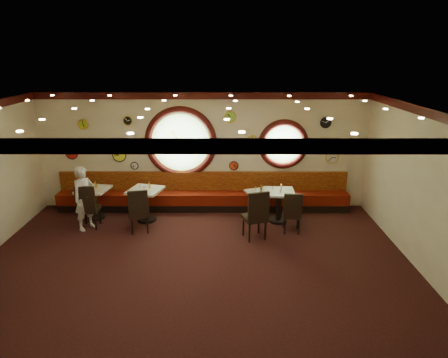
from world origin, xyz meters
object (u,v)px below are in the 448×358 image
(condiment_d_pepper, at_px, (280,190))
(condiment_d_bottle, at_px, (281,187))
(condiment_b_salt, at_px, (140,186))
(condiment_a_pepper, at_px, (93,187))
(condiment_c_salt, at_px, (256,189))
(condiment_b_bottle, at_px, (150,185))
(condiment_c_bottle, at_px, (261,188))
(chair_c, at_px, (257,212))
(chair_d, at_px, (292,210))
(condiment_b_pepper, at_px, (144,188))
(condiment_c_pepper, at_px, (260,190))
(waiter, at_px, (85,198))
(table_c, at_px, (259,201))
(chair_a, at_px, (87,204))
(condiment_a_salt, at_px, (90,186))
(condiment_a_bottle, at_px, (96,185))
(condiment_d_salt, at_px, (273,188))
(table_b, at_px, (146,201))
(table_d, at_px, (279,202))
(chair_b, at_px, (139,208))
(table_a, at_px, (94,200))

(condiment_d_pepper, height_order, condiment_d_bottle, condiment_d_bottle)
(condiment_b_salt, height_order, condiment_a_pepper, condiment_b_salt)
(condiment_a_pepper, bearing_deg, condiment_c_salt, 3.46)
(condiment_b_bottle, height_order, condiment_c_bottle, condiment_b_bottle)
(chair_c, relative_size, chair_d, 1.16)
(chair_d, height_order, condiment_b_pepper, chair_d)
(condiment_d_pepper, relative_size, condiment_c_bottle, 0.56)
(condiment_d_pepper, height_order, condiment_c_bottle, condiment_d_pepper)
(condiment_c_pepper, bearing_deg, condiment_b_salt, -176.71)
(condiment_b_bottle, xyz_separation_m, waiter, (-1.49, -0.57, -0.15))
(table_c, xyz_separation_m, chair_a, (-4.28, -0.79, 0.21))
(chair_c, height_order, condiment_c_pepper, chair_c)
(condiment_b_salt, relative_size, waiter, 0.06)
(chair_d, distance_m, condiment_c_salt, 1.40)
(condiment_a_salt, height_order, condiment_a_bottle, condiment_a_bottle)
(condiment_d_bottle, bearing_deg, condiment_c_pepper, 156.52)
(condiment_b_salt, relative_size, condiment_d_salt, 1.02)
(table_b, relative_size, condiment_c_bottle, 5.39)
(condiment_c_salt, height_order, condiment_c_bottle, condiment_c_bottle)
(chair_d, bearing_deg, condiment_a_bottle, 173.44)
(condiment_b_pepper, bearing_deg, condiment_c_salt, 9.45)
(condiment_c_salt, distance_m, condiment_b_bottle, 2.77)
(table_d, distance_m, condiment_b_salt, 3.58)
(condiment_a_salt, bearing_deg, chair_b, -32.23)
(waiter, bearing_deg, condiment_c_salt, -42.80)
(chair_a, bearing_deg, table_a, 94.16)
(chair_a, height_order, condiment_a_salt, chair_a)
(condiment_d_pepper, bearing_deg, chair_a, -175.45)
(condiment_b_salt, xyz_separation_m, condiment_d_salt, (3.41, -0.02, -0.03))
(condiment_d_bottle, bearing_deg, condiment_a_bottle, 177.96)
(chair_d, relative_size, condiment_b_pepper, 6.51)
(condiment_b_salt, xyz_separation_m, condiment_c_pepper, (3.11, 0.18, -0.17))
(condiment_b_salt, bearing_deg, condiment_a_pepper, 177.61)
(table_b, xyz_separation_m, condiment_d_pepper, (3.43, -0.12, 0.34))
(condiment_a_salt, relative_size, condiment_c_pepper, 1.21)
(condiment_a_bottle, height_order, condiment_c_bottle, condiment_a_bottle)
(table_b, relative_size, chair_d, 1.48)
(condiment_c_bottle, bearing_deg, condiment_b_salt, -175.83)
(condiment_d_salt, bearing_deg, condiment_a_pepper, 179.16)
(condiment_d_bottle, bearing_deg, condiment_b_pepper, -177.91)
(condiment_c_salt, relative_size, condiment_c_pepper, 1.15)
(table_b, distance_m, chair_d, 3.73)
(chair_d, distance_m, condiment_a_salt, 5.20)
(chair_d, height_order, condiment_c_pepper, chair_d)
(table_d, xyz_separation_m, condiment_c_pepper, (-0.45, 0.31, 0.21))
(condiment_d_pepper, bearing_deg, condiment_b_salt, 176.72)
(chair_b, bearing_deg, condiment_b_salt, 85.34)
(chair_a, distance_m, condiment_b_salt, 1.35)
(table_d, distance_m, condiment_a_pepper, 4.80)
(table_b, relative_size, condiment_a_bottle, 5.52)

